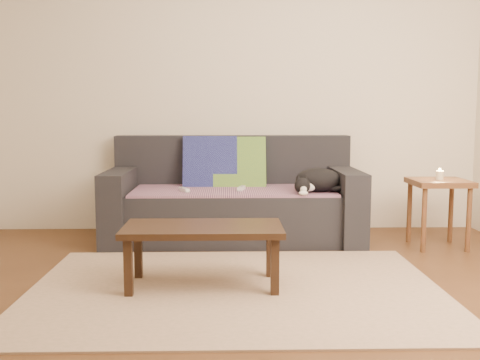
% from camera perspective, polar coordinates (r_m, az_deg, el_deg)
% --- Properties ---
extents(ground, '(4.50, 4.50, 0.00)m').
position_cam_1_polar(ground, '(3.34, -0.39, -11.90)').
color(ground, brown).
rests_on(ground, ground).
extents(back_wall, '(4.50, 0.04, 2.60)m').
position_cam_1_polar(back_wall, '(5.17, -0.77, 9.35)').
color(back_wall, beige).
rests_on(back_wall, ground).
extents(sofa, '(2.10, 0.94, 0.87)m').
position_cam_1_polar(sofa, '(4.79, -0.70, -2.33)').
color(sofa, '#232328').
rests_on(sofa, ground).
extents(throw_blanket, '(1.66, 0.74, 0.02)m').
position_cam_1_polar(throw_blanket, '(4.69, -0.69, -1.05)').
color(throw_blanket, '#3F2749').
rests_on(throw_blanket, sofa).
extents(cushion_navy, '(0.47, 0.25, 0.49)m').
position_cam_1_polar(cushion_navy, '(4.92, -3.05, 1.66)').
color(cushion_navy, '#111045').
rests_on(cushion_navy, throw_blanket).
extents(cushion_green, '(0.46, 0.25, 0.47)m').
position_cam_1_polar(cushion_green, '(4.92, -0.06, 1.67)').
color(cushion_green, '#0D533C').
rests_on(cushion_green, throw_blanket).
extents(cat, '(0.44, 0.37, 0.19)m').
position_cam_1_polar(cat, '(4.55, 7.81, -0.06)').
color(cat, black).
rests_on(cat, throw_blanket).
extents(wii_remote_a, '(0.10, 0.15, 0.03)m').
position_cam_1_polar(wii_remote_a, '(4.56, -5.68, -0.99)').
color(wii_remote_a, white).
rests_on(wii_remote_a, throw_blanket).
extents(wii_remote_b, '(0.07, 0.15, 0.03)m').
position_cam_1_polar(wii_remote_b, '(4.62, 0.13, -0.85)').
color(wii_remote_b, white).
rests_on(wii_remote_b, throw_blanket).
extents(side_table, '(0.44, 0.44, 0.54)m').
position_cam_1_polar(side_table, '(4.74, 19.56, -1.11)').
color(side_table, brown).
rests_on(side_table, ground).
extents(candle, '(0.06, 0.06, 0.09)m').
position_cam_1_polar(candle, '(4.73, 19.62, 0.48)').
color(candle, beige).
rests_on(candle, side_table).
extents(rug, '(2.50, 1.80, 0.01)m').
position_cam_1_polar(rug, '(3.48, -0.43, -11.02)').
color(rug, tan).
rests_on(rug, ground).
extents(coffee_table, '(0.97, 0.48, 0.39)m').
position_cam_1_polar(coffee_table, '(3.45, -3.78, -5.45)').
color(coffee_table, black).
rests_on(coffee_table, rug).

